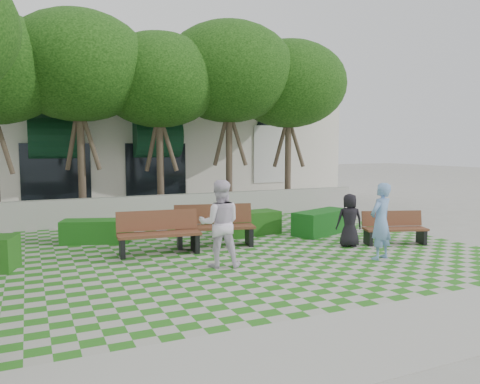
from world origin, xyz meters
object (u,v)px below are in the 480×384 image
bench_west (159,233)px  person_white (220,223)px  person_dark (349,220)px  person_blue (381,221)px  hedge_midright (247,223)px  hedge_midleft (96,231)px  bench_east (394,228)px  bench_mid (214,226)px  hedge_east (322,222)px

bench_west → person_white: (0.90, -1.72, 0.44)m
person_dark → person_blue: bearing=101.5°
hedge_midright → hedge_midleft: (-4.19, 0.66, -0.03)m
bench_east → person_white: (-5.08, -0.24, 0.52)m
bench_east → hedge_midright: 4.09m
bench_mid → hedge_midright: (1.44, 1.04, -0.18)m
person_blue → person_dark: (0.21, 1.40, -0.19)m
hedge_midleft → person_dark: bearing=-28.5°
bench_east → hedge_east: size_ratio=0.88×
bench_west → hedge_midleft: bench_west is taller
bench_east → person_dark: 1.33m
hedge_midleft → person_dark: person_dark is taller
hedge_east → person_dark: person_dark is taller
bench_east → hedge_midleft: 7.96m
bench_mid → person_blue: (2.94, -2.91, 0.37)m
bench_mid → person_blue: bearing=-31.6°
bench_east → hedge_east: bench_east is taller
hedge_midright → person_blue: size_ratio=1.09×
hedge_midright → hedge_midleft: size_ratio=1.09×
person_dark → person_white: person_white is taller
hedge_east → person_dark: size_ratio=1.43×
bench_east → hedge_midright: (-2.99, 2.78, -0.08)m
person_blue → person_white: size_ratio=0.94×
bench_mid → person_dark: person_dark is taller
hedge_midright → hedge_east: bearing=-20.4°
bench_west → person_white: size_ratio=1.08×
person_dark → person_white: 3.83m
hedge_midright → person_white: size_ratio=1.03×
hedge_east → person_white: person_white is taller
person_white → hedge_east: bearing=-131.8°
bench_east → person_white: person_white is taller
bench_mid → bench_east: bearing=-8.4°
person_blue → bench_west: bearing=-47.6°
hedge_midright → person_white: 3.72m
bench_mid → person_dark: 3.50m
bench_mid → person_white: (-0.65, -1.98, 0.42)m
bench_west → hedge_east: size_ratio=1.03×
bench_mid → person_white: bearing=-95.0°
bench_east → hedge_midleft: bench_east is taller
hedge_midleft → person_white: 4.28m
person_white → bench_east: bearing=-157.4°
hedge_midleft → person_blue: person_blue is taller
bench_mid → bench_west: bearing=-157.2°
hedge_midleft → person_white: bearing=-60.2°
person_white → hedge_midleft: bearing=-40.4°
bench_east → person_dark: person_dark is taller
bench_mid → person_dark: size_ratio=1.56×
bench_west → hedge_midleft: size_ratio=1.14×
hedge_midright → person_white: (-2.09, -3.02, 0.60)m
bench_east → person_dark: bearing=-171.6°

